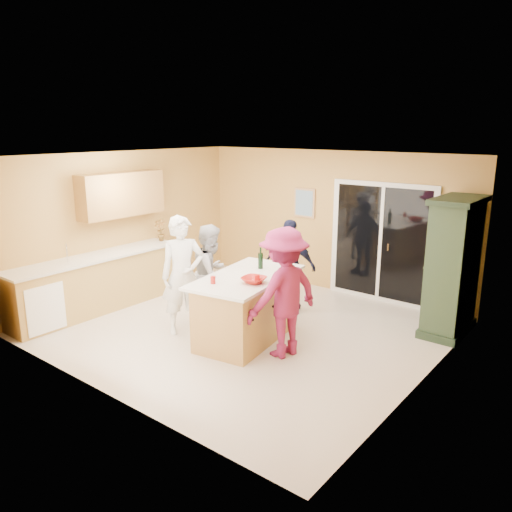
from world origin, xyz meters
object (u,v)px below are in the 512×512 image
Objects in this scene: woman_white at (183,275)px; kitchen_island at (247,309)px; woman_grey at (212,274)px; woman_navy at (290,266)px; green_hutch at (453,268)px; woman_magenta at (284,293)px.

kitchen_island is at bearing -34.48° from woman_white.
woman_grey is 1.35m from woman_navy.
kitchen_island is at bearing -121.86° from woman_grey.
green_hutch is 3.61m from woman_grey.
green_hutch is 1.30× the size of woman_grey.
woman_grey is (0.05, 0.57, -0.10)m from woman_white.
green_hutch reaches higher than woman_white.
woman_grey reaches higher than woman_navy.
woman_magenta reaches higher than woman_navy.
green_hutch is 1.15× the size of woman_white.
woman_white is 0.58m from woman_grey.
woman_magenta is at bearing -16.06° from kitchen_island.
woman_navy is (0.71, 1.74, -0.11)m from woman_white.
woman_white is at bearing -141.81° from green_hutch.
green_hutch is at bearing -172.89° from woman_navy.
kitchen_island is 0.96× the size of green_hutch.
woman_grey is 0.89× the size of woman_magenta.
green_hutch reaches higher than woman_navy.
woman_magenta is (0.90, -1.46, 0.11)m from woman_navy.
woman_magenta is at bearing -124.86° from green_hutch.
woman_white reaches higher than woman_magenta.
woman_white is 1.15× the size of woman_navy.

